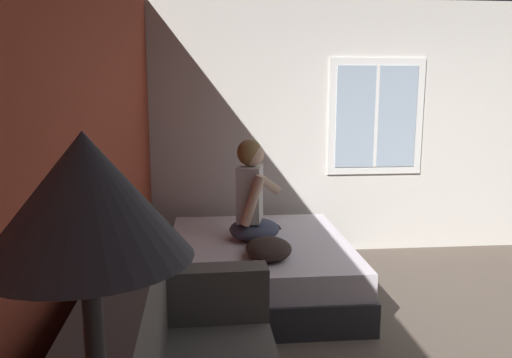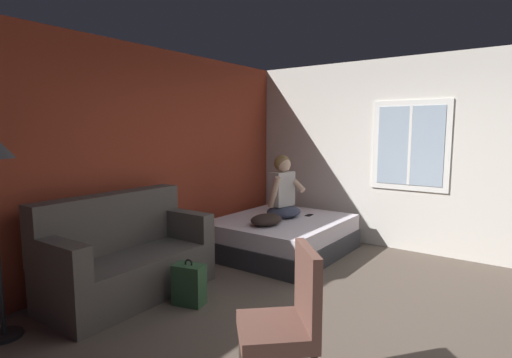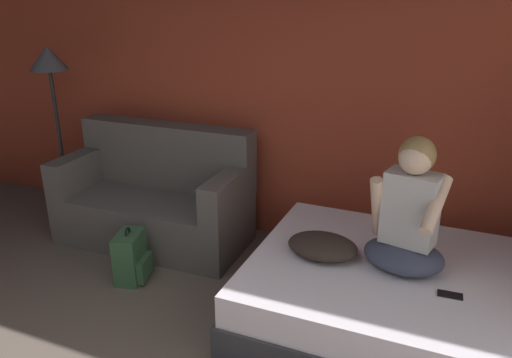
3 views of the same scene
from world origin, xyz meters
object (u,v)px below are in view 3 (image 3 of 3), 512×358
at_px(couch, 157,198).
at_px(floor_lamp, 51,76).
at_px(bed, 384,297).
at_px(cell_phone, 450,295).
at_px(backpack, 131,258).
at_px(throw_pillow, 323,246).
at_px(person_seated, 409,216).

distance_m(couch, floor_lamp, 1.55).
distance_m(bed, cell_phone, 0.51).
bearing_deg(backpack, cell_phone, -1.03).
relative_size(bed, couch, 1.06).
distance_m(bed, couch, 2.23).
height_order(couch, backpack, couch).
relative_size(bed, throw_pillow, 3.80).
relative_size(person_seated, throw_pillow, 1.82).
distance_m(throw_pillow, cell_phone, 0.85).
xyz_separation_m(person_seated, floor_lamp, (-3.40, 0.57, 0.59)).
height_order(person_seated, backpack, person_seated).
xyz_separation_m(backpack, cell_phone, (2.35, -0.04, 0.29)).
bearing_deg(cell_phone, throw_pillow, 75.62).
bearing_deg(cell_phone, backpack, 86.23).
distance_m(couch, person_seated, 2.35).
bearing_deg(cell_phone, bed, 59.73).
bearing_deg(couch, cell_phone, -16.37).
bearing_deg(bed, couch, 165.87).
height_order(couch, person_seated, person_seated).
height_order(backpack, cell_phone, cell_phone).
relative_size(cell_phone, floor_lamp, 0.08).
bearing_deg(person_seated, backpack, -174.04).
bearing_deg(bed, backpack, -175.12).
bearing_deg(throw_pillow, floor_lamp, 167.19).
height_order(bed, couch, couch).
xyz_separation_m(throw_pillow, floor_lamp, (-2.87, 0.65, 0.88)).
bearing_deg(throw_pillow, couch, 161.41).
relative_size(couch, throw_pillow, 3.58).
bearing_deg(backpack, floor_lamp, 150.05).
distance_m(person_seated, floor_lamp, 3.49).
distance_m(person_seated, throw_pillow, 0.61).
bearing_deg(couch, person_seated, -12.42).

